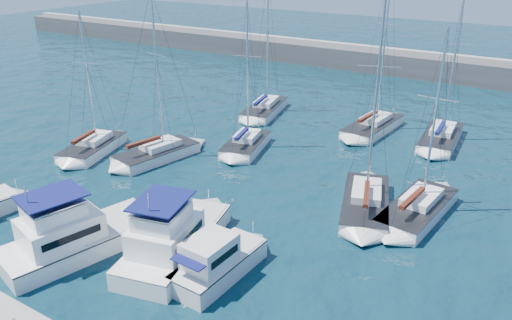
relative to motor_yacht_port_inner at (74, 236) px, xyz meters
The scene contains 13 objects.
ground 5.77m from the motor_yacht_port_inner, 56.72° to the left, with size 220.00×220.00×0.00m, color black.
breakwater 56.81m from the motor_yacht_port_inner, 86.87° to the left, with size 160.00×6.00×4.45m.
motor_yacht_port_inner is the anchor object (origin of this frame).
motor_yacht_stbd_inner 6.04m from the motor_yacht_port_inner, 28.13° to the left, with size 5.72×9.91×4.69m.
motor_yacht_stbd_outer 9.19m from the motor_yacht_port_inner, 15.76° to the left, with size 2.88×6.34×3.20m.
sailboat_mid_a 16.49m from the motor_yacht_port_inner, 134.71° to the left, with size 4.80×7.54×12.82m.
sailboat_mid_b 14.78m from the motor_yacht_port_inner, 112.40° to the left, with size 4.58×7.93×14.61m.
sailboat_mid_c 19.56m from the motor_yacht_port_inner, 90.26° to the left, with size 4.37×6.95×13.61m.
sailboat_mid_d 19.70m from the motor_yacht_port_inner, 47.58° to the left, with size 5.55×8.86×16.36m.
sailboat_mid_e 22.86m from the motor_yacht_port_inner, 43.04° to the left, with size 3.99×8.36×13.26m.
sailboat_back_a 30.01m from the motor_yacht_port_inner, 97.84° to the left, with size 4.68×8.70×15.20m.
sailboat_back_b 31.59m from the motor_yacht_port_inner, 74.93° to the left, with size 4.01×8.74×16.93m.
sailboat_back_c 34.24m from the motor_yacht_port_inner, 64.33° to the left, with size 3.50×8.52×14.82m.
Camera 1 is at (19.97, -21.07, 17.54)m, focal length 35.00 mm.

